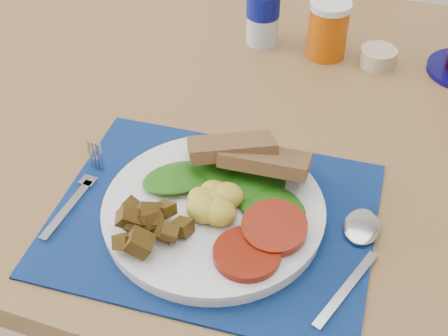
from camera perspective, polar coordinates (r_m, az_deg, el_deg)
name	(u,v)px	position (r m, az deg, el deg)	size (l,w,h in m)	color
table	(261,152)	(1.03, 3.39, 1.47)	(1.40, 0.90, 0.75)	brown
chair_far	(338,12)	(1.68, 10.35, 13.86)	(0.52, 0.51, 1.09)	brown
placemat	(214,218)	(0.80, -0.94, -4.55)	(0.41, 0.32, 0.00)	black
breakfast_plate	(208,207)	(0.79, -1.44, -3.59)	(0.28, 0.28, 0.07)	silver
fork	(81,191)	(0.85, -12.97, -2.08)	(0.02, 0.16, 0.00)	#B2B5BA
spoon	(357,245)	(0.78, 12.10, -6.87)	(0.06, 0.20, 0.01)	#B2B5BA
juice_glass	(328,31)	(1.10, 9.47, 12.29)	(0.07, 0.07, 0.09)	#B94904
ramekin	(378,57)	(1.11, 13.89, 9.80)	(0.06, 0.06, 0.03)	#BBAF89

